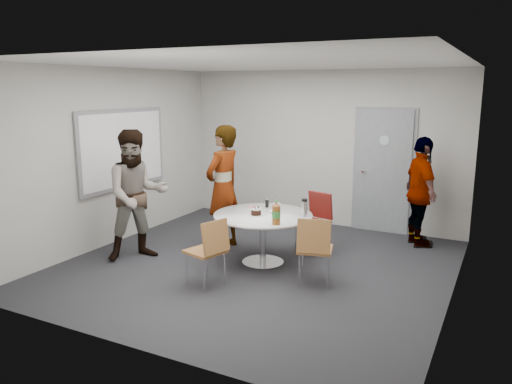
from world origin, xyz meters
The scene contains 15 objects.
floor centered at (0.00, 0.00, 0.00)m, with size 5.00×5.00×0.00m, color black.
ceiling centered at (0.00, 0.00, 2.70)m, with size 5.00×5.00×0.00m, color silver.
wall_back centered at (0.00, 2.50, 1.35)m, with size 5.00×5.00×0.00m, color #AFACA6.
wall_left centered at (-2.50, 0.00, 1.35)m, with size 5.00×5.00×0.00m, color #AFACA6.
wall_right centered at (2.50, 0.00, 1.35)m, with size 5.00×5.00×0.00m, color #AFACA6.
wall_front centered at (0.00, -2.50, 1.35)m, with size 5.00×5.00×0.00m, color #AFACA6.
door centered at (1.10, 2.48, 1.03)m, with size 1.02×0.17×2.12m.
whiteboard centered at (-2.46, 0.20, 1.45)m, with size 0.04×1.90×1.25m.
table centered at (0.06, 0.12, 0.61)m, with size 1.35×1.35×1.02m.
chair_near_left centered at (-0.17, -0.92, 0.52)m, with size 0.54×0.51×0.86m.
chair_near_right centered at (0.95, -0.32, 0.53)m, with size 0.51×0.54×0.87m.
chair_far centered at (0.48, 0.98, 0.54)m, with size 0.52×0.55×0.88m.
person_main centered at (-0.82, 0.50, 0.93)m, with size 0.68×0.45×1.86m, color #A5C6EA.
person_left centered at (-1.65, -0.47, 0.92)m, with size 0.89×0.70×1.84m, color white.
person_right centered at (1.80, 1.95, 0.84)m, with size 0.99×0.41×1.69m, color black.
Camera 1 is at (2.96, -5.78, 2.40)m, focal length 35.00 mm.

